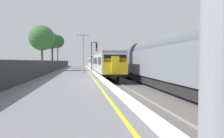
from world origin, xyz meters
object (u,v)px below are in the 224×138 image
(freight_train_adjacent_track, at_px, (127,60))
(commuter_train_at_platform, at_px, (98,62))
(speed_limit_sign, at_px, (92,61))
(background_tree_centre, at_px, (42,39))
(platform_lamp_mid, at_px, (83,50))
(background_tree_left, at_px, (57,42))
(signal_gantry, at_px, (93,53))
(background_tree_right, at_px, (52,42))

(freight_train_adjacent_track, bearing_deg, commuter_train_at_platform, 114.65)
(speed_limit_sign, xyz_separation_m, background_tree_centre, (-7.72, 1.75, 3.50))
(commuter_train_at_platform, bearing_deg, platform_lamp_mid, -101.66)
(commuter_train_at_platform, relative_size, background_tree_left, 4.69)
(signal_gantry, distance_m, speed_limit_sign, 2.60)
(signal_gantry, distance_m, background_tree_centre, 8.38)
(freight_train_adjacent_track, distance_m, background_tree_centre, 14.03)
(signal_gantry, height_order, background_tree_centre, background_tree_centre)
(signal_gantry, xyz_separation_m, background_tree_centre, (-8.10, -0.42, 2.12))
(commuter_train_at_platform, xyz_separation_m, platform_lamp_mid, (-3.22, -15.63, 1.64))
(signal_gantry, bearing_deg, commuter_train_at_platform, 78.78)
(speed_limit_sign, distance_m, background_tree_left, 25.62)
(commuter_train_at_platform, bearing_deg, signal_gantry, -101.22)
(background_tree_left, relative_size, background_tree_centre, 1.20)
(freight_train_adjacent_track, distance_m, background_tree_right, 16.03)
(platform_lamp_mid, distance_m, background_tree_centre, 10.31)
(speed_limit_sign, relative_size, background_tree_centre, 0.35)
(signal_gantry, height_order, speed_limit_sign, signal_gantry)
(freight_train_adjacent_track, relative_size, background_tree_right, 6.29)
(speed_limit_sign, distance_m, background_tree_centre, 8.65)
(background_tree_right, bearing_deg, speed_limit_sign, -51.42)
(commuter_train_at_platform, height_order, freight_train_adjacent_track, freight_train_adjacent_track)
(signal_gantry, bearing_deg, platform_lamp_mid, -102.05)
(commuter_train_at_platform, distance_m, speed_limit_sign, 9.74)
(commuter_train_at_platform, xyz_separation_m, signal_gantry, (-1.46, -7.38, 1.71))
(commuter_train_at_platform, distance_m, platform_lamp_mid, 16.04)
(freight_train_adjacent_track, distance_m, speed_limit_sign, 5.91)
(freight_train_adjacent_track, xyz_separation_m, background_tree_right, (-13.17, 8.35, 3.71))
(platform_lamp_mid, relative_size, background_tree_right, 0.69)
(commuter_train_at_platform, distance_m, background_tree_centre, 12.92)
(signal_gantry, bearing_deg, background_tree_centre, -177.02)
(commuter_train_at_platform, distance_m, background_tree_left, 18.13)
(platform_lamp_mid, bearing_deg, signal_gantry, 77.95)
(commuter_train_at_platform, bearing_deg, speed_limit_sign, -100.93)
(commuter_train_at_platform, bearing_deg, freight_train_adjacent_track, -65.35)
(signal_gantry, height_order, background_tree_left, background_tree_left)
(signal_gantry, distance_m, platform_lamp_mid, 8.43)
(freight_train_adjacent_track, relative_size, signal_gantry, 9.31)
(signal_gantry, xyz_separation_m, platform_lamp_mid, (-1.76, -8.25, -0.07))
(background_tree_right, bearing_deg, background_tree_left, 92.34)
(freight_train_adjacent_track, xyz_separation_m, background_tree_centre, (-13.57, 0.92, 3.45))
(freight_train_adjacent_track, bearing_deg, platform_lamp_mid, -136.31)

